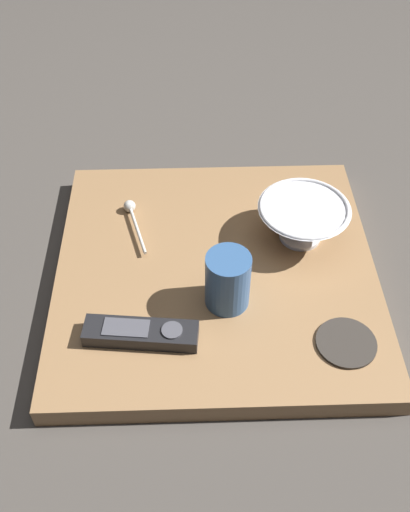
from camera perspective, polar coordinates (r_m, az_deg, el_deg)
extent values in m
plane|color=#47423D|center=(1.07, 1.06, -2.40)|extent=(6.00, 6.00, 0.00)
cube|color=#936D47|center=(1.05, 1.07, -1.69)|extent=(0.55, 0.56, 0.04)
cylinder|color=silver|center=(1.10, 9.24, 2.01)|extent=(0.08, 0.08, 0.01)
cone|color=silver|center=(1.07, 9.47, 3.38)|extent=(0.17, 0.17, 0.06)
torus|color=silver|center=(1.05, 9.68, 4.64)|extent=(0.16, 0.16, 0.01)
cylinder|color=#33598C|center=(0.95, 2.23, -2.41)|extent=(0.07, 0.07, 0.10)
cylinder|color=silver|center=(1.09, -6.60, 2.55)|extent=(0.12, 0.04, 0.01)
sphere|color=silver|center=(1.14, -7.37, 4.85)|extent=(0.02, 0.02, 0.02)
cube|color=black|center=(0.93, -6.26, -7.52)|extent=(0.07, 0.18, 0.03)
cylinder|color=#4C4C54|center=(0.92, -3.24, -7.23)|extent=(0.03, 0.03, 0.00)
cube|color=#4C4C54|center=(0.93, -7.72, -6.93)|extent=(0.04, 0.08, 0.00)
cylinder|color=#332D28|center=(0.96, 13.61, -8.22)|extent=(0.10, 0.10, 0.01)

